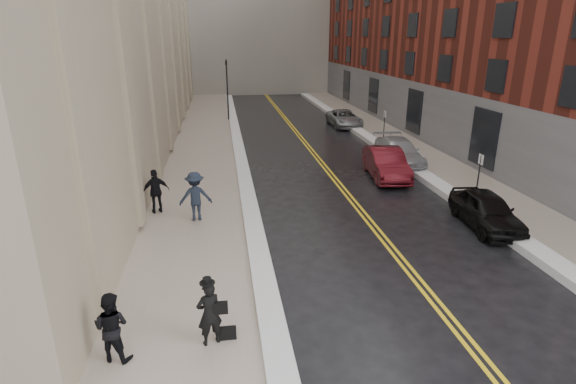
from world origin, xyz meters
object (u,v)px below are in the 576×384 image
object	(u,v)px
car_maroon	(386,163)
pedestrian_a	(111,327)
pedestrian_b	(195,196)
car_silver_far	(344,118)
car_black	(486,210)
car_silver_near	(398,152)
pedestrian_c	(156,191)
pedestrian_main	(209,314)

from	to	relation	value
car_maroon	pedestrian_a	world-z (taller)	pedestrian_a
pedestrian_a	pedestrian_b	xyz separation A→B (m)	(1.49, 8.03, 0.15)
car_silver_far	pedestrian_b	distance (m)	21.90
car_black	car_maroon	world-z (taller)	car_maroon
car_silver_near	pedestrian_c	world-z (taller)	pedestrian_c
car_maroon	pedestrian_a	distance (m)	16.92
car_silver_near	pedestrian_b	world-z (taller)	pedestrian_b
car_silver_far	pedestrian_main	xyz separation A→B (m)	(-10.53, -26.64, 0.31)
car_silver_near	pedestrian_c	distance (m)	14.17
car_silver_near	pedestrian_c	xyz separation A→B (m)	(-12.82, -6.02, 0.34)
car_silver_near	pedestrian_a	distance (m)	19.70
car_black	car_silver_near	world-z (taller)	car_silver_near
car_maroon	car_silver_far	world-z (taller)	car_maroon
car_black	pedestrian_b	xyz separation A→B (m)	(-11.19, 2.03, 0.45)
car_black	pedestrian_a	world-z (taller)	pedestrian_a
car_maroon	pedestrian_b	world-z (taller)	pedestrian_b
car_silver_near	car_silver_far	world-z (taller)	car_silver_near
pedestrian_b	pedestrian_a	bearing A→B (deg)	75.26
car_black	pedestrian_c	world-z (taller)	pedestrian_c
car_black	pedestrian_main	xyz separation A→B (m)	(-10.53, -5.78, 0.28)
car_silver_near	pedestrian_c	bearing A→B (deg)	-150.84
pedestrian_a	pedestrian_b	size ratio (longest dim) A/B	0.85
pedestrian_b	car_black	bearing A→B (deg)	165.48
car_silver_near	pedestrian_a	world-z (taller)	pedestrian_a
pedestrian_main	pedestrian_b	bearing A→B (deg)	-104.06
pedestrian_a	pedestrian_c	bearing A→B (deg)	-71.49
car_black	car_silver_near	bearing A→B (deg)	94.79
car_maroon	car_silver_near	xyz separation A→B (m)	(1.60, 2.30, -0.04)
car_black	car_maroon	distance (m)	6.97
car_silver_near	pedestrian_main	size ratio (longest dim) A/B	3.10
car_maroon	pedestrian_a	size ratio (longest dim) A/B	2.80
pedestrian_c	car_maroon	bearing A→B (deg)	-179.44
pedestrian_main	pedestrian_a	world-z (taller)	pedestrian_a
car_black	pedestrian_c	distance (m)	13.19
car_black	car_silver_near	distance (m)	9.08
car_black	car_silver_far	bearing A→B (deg)	94.79
car_black	pedestrian_a	xyz separation A→B (m)	(-12.68, -6.00, 0.30)
pedestrian_c	pedestrian_b	bearing A→B (deg)	130.03
car_silver_far	pedestrian_b	xyz separation A→B (m)	(-11.19, -18.83, 0.48)
car_silver_far	pedestrian_a	xyz separation A→B (m)	(-12.68, -26.85, 0.33)
car_silver_near	pedestrian_b	distance (m)	13.23
car_maroon	pedestrian_b	xyz separation A→B (m)	(-9.59, -4.76, 0.36)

